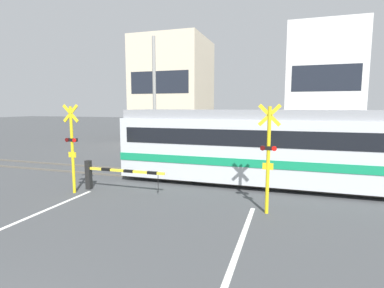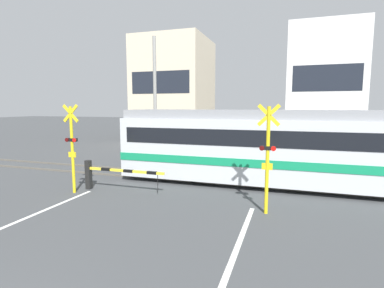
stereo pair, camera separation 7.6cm
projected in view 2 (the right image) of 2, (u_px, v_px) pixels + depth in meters
The scene contains 11 objects.
rail_track_near at pixel (187, 181), 13.11m from camera, with size 50.00×0.10×0.08m.
rail_track_far at pixel (197, 174), 14.46m from camera, with size 50.00×0.10×0.08m.
commuter_train at pixel (323, 147), 11.88m from camera, with size 16.69×2.89×3.14m.
crossing_barrier_near at pixel (105, 173), 11.69m from camera, with size 3.39×0.20×1.16m.
crossing_barrier_far at pixel (257, 157), 15.53m from camera, with size 3.39×0.20×1.16m.
crossing_signal_left at pixel (72, 145), 11.27m from camera, with size 0.68×0.15×3.37m.
crossing_signal_right at pixel (268, 154), 9.03m from camera, with size 0.68×0.15×3.37m.
pedestrian at pixel (227, 142), 19.27m from camera, with size 0.38×0.23×1.78m.
building_left_of_street at pixel (175, 90), 30.14m from camera, with size 6.66×7.10×9.89m.
building_right_of_street at pixel (322, 87), 25.87m from camera, with size 5.81×7.10×9.87m.
utility_pole_streetside at pixel (155, 97), 19.65m from camera, with size 0.22×0.22×7.78m.
Camera 2 is at (4.22, -1.05, 3.29)m, focal length 28.00 mm.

